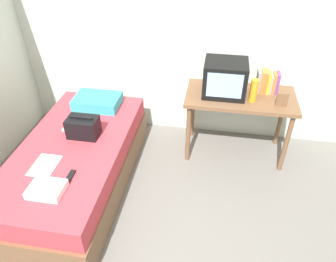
# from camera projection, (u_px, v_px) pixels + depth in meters

# --- Properties ---
(ground_plane) EXTENTS (8.00, 8.00, 0.00)m
(ground_plane) POSITION_uv_depth(u_px,v_px,m) (151.00, 261.00, 2.67)
(ground_plane) COLOR slate
(wall_back) EXTENTS (5.20, 0.10, 2.60)m
(wall_back) POSITION_uv_depth(u_px,v_px,m) (185.00, 28.00, 3.49)
(wall_back) COLOR silver
(wall_back) RESTS_ON ground
(bed) EXTENTS (1.00, 2.00, 0.54)m
(bed) POSITION_uv_depth(u_px,v_px,m) (76.00, 165.00, 3.23)
(bed) COLOR brown
(bed) RESTS_ON ground
(desk) EXTENTS (1.16, 0.60, 0.77)m
(desk) POSITION_uv_depth(u_px,v_px,m) (240.00, 103.00, 3.44)
(desk) COLOR brown
(desk) RESTS_ON ground
(tv) EXTENTS (0.44, 0.39, 0.36)m
(tv) POSITION_uv_depth(u_px,v_px,m) (225.00, 78.00, 3.31)
(tv) COLOR black
(tv) RESTS_ON desk
(water_bottle) EXTENTS (0.08, 0.08, 0.24)m
(water_bottle) POSITION_uv_depth(u_px,v_px,m) (254.00, 91.00, 3.21)
(water_bottle) COLOR orange
(water_bottle) RESTS_ON desk
(book_row) EXTENTS (0.23, 0.15, 0.24)m
(book_row) POSITION_uv_depth(u_px,v_px,m) (267.00, 82.00, 3.38)
(book_row) COLOR gray
(book_row) RESTS_ON desk
(picture_frame) EXTENTS (0.11, 0.02, 0.15)m
(picture_frame) POSITION_uv_depth(u_px,v_px,m) (282.00, 100.00, 3.16)
(picture_frame) COLOR brown
(picture_frame) RESTS_ON desk
(pillow) EXTENTS (0.50, 0.35, 0.12)m
(pillow) POSITION_uv_depth(u_px,v_px,m) (97.00, 101.00, 3.60)
(pillow) COLOR #33A8B7
(pillow) RESTS_ON bed
(handbag) EXTENTS (0.30, 0.20, 0.22)m
(handbag) POSITION_uv_depth(u_px,v_px,m) (83.00, 127.00, 3.13)
(handbag) COLOR black
(handbag) RESTS_ON bed
(magazine) EXTENTS (0.21, 0.29, 0.01)m
(magazine) POSITION_uv_depth(u_px,v_px,m) (45.00, 165.00, 2.82)
(magazine) COLOR white
(magazine) RESTS_ON bed
(remote_dark) EXTENTS (0.04, 0.16, 0.02)m
(remote_dark) POSITION_uv_depth(u_px,v_px,m) (70.00, 177.00, 2.70)
(remote_dark) COLOR black
(remote_dark) RESTS_ON bed
(remote_silver) EXTENTS (0.04, 0.14, 0.02)m
(remote_silver) POSITION_uv_depth(u_px,v_px,m) (67.00, 127.00, 3.28)
(remote_silver) COLOR #B7B7BC
(remote_silver) RESTS_ON bed
(folded_towel) EXTENTS (0.28, 0.22, 0.06)m
(folded_towel) POSITION_uv_depth(u_px,v_px,m) (47.00, 189.00, 2.56)
(folded_towel) COLOR white
(folded_towel) RESTS_ON bed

